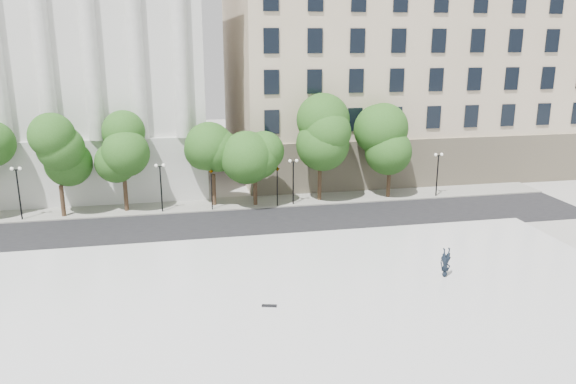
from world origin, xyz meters
name	(u,v)px	position (x,y,z in m)	size (l,w,h in m)	color
ground	(282,337)	(0.00, 0.00, 0.00)	(160.00, 160.00, 0.00)	#B9B5AE
plaza	(272,306)	(0.00, 3.00, 0.23)	(44.00, 22.00, 0.45)	silver
street	(240,225)	(0.00, 18.00, 0.01)	(60.00, 8.00, 0.02)	black
far_sidewalk	(233,203)	(0.00, 24.00, 0.06)	(60.00, 4.00, 0.12)	#9D9A90
building_west	(51,55)	(-17.00, 38.57, 12.89)	(31.50, 27.65, 25.60)	silver
building_east	(387,68)	(20.00, 38.91, 11.14)	(36.00, 26.15, 23.00)	beige
traffic_light_west	(211,171)	(-1.93, 22.30, 3.60)	(0.66, 1.57, 4.12)	black
traffic_light_east	(277,166)	(3.83, 22.30, 3.75)	(0.85, 1.90, 4.25)	black
person_lying	(445,272)	(10.97, 4.39, 0.70)	(0.66, 0.44, 1.82)	black
skateboard	(269,306)	(-0.21, 2.55, 0.49)	(0.82, 0.21, 0.08)	black
street_trees	(208,148)	(-2.08, 23.38, 5.38)	(38.73, 5.07, 7.90)	#382619
lamp_posts	(233,176)	(0.00, 22.60, 2.98)	(37.52, 0.28, 4.54)	black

